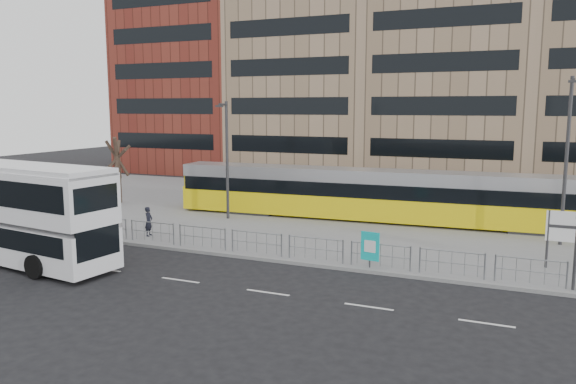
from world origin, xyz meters
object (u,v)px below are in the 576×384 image
at_px(tram, 384,195).
at_px(bare_tree, 116,135).
at_px(double_decker_bus, 12,209).
at_px(station_sign, 574,230).
at_px(ad_panel, 370,247).
at_px(lamp_post_west, 227,155).
at_px(lamp_post_east, 567,155).
at_px(traffic_light_west, 115,200).
at_px(pedestrian, 149,221).

xyz_separation_m(tram, bare_tree, (-19.41, -1.08, 3.36)).
relative_size(double_decker_bus, station_sign, 4.58).
bearing_deg(tram, ad_panel, -82.60).
xyz_separation_m(lamp_post_west, lamp_post_east, (18.96, 0.62, 0.58)).
height_order(ad_panel, lamp_post_east, lamp_post_east).
height_order(double_decker_bus, tram, double_decker_bus).
bearing_deg(bare_tree, lamp_post_east, -2.80).
relative_size(tram, ad_panel, 16.90).
bearing_deg(traffic_light_west, station_sign, -14.18).
height_order(double_decker_bus, lamp_post_west, lamp_post_west).
xyz_separation_m(tram, lamp_post_east, (9.76, -2.51, 3.02)).
xyz_separation_m(tram, lamp_post_west, (-9.20, -3.13, 2.44)).
bearing_deg(lamp_post_west, ad_panel, -32.89).
distance_m(tram, ad_panel, 10.48).
bearing_deg(station_sign, ad_panel, -159.49).
bearing_deg(lamp_post_west, lamp_post_east, 1.87).
bearing_deg(lamp_post_west, pedestrian, -105.01).
bearing_deg(traffic_light_west, double_decker_bus, -122.69).
bearing_deg(tram, pedestrian, -142.99).
relative_size(ad_panel, bare_tree, 0.22).
relative_size(ad_panel, pedestrian, 0.99).
distance_m(lamp_post_east, bare_tree, 29.21).
bearing_deg(lamp_post_east, station_sign, -87.54).
relative_size(tram, lamp_post_east, 3.17).
distance_m(traffic_light_west, bare_tree, 11.33).
height_order(pedestrian, lamp_post_east, lamp_post_east).
relative_size(station_sign, traffic_light_west, 0.82).
height_order(tram, lamp_post_west, lamp_post_west).
relative_size(lamp_post_west, bare_tree, 1.01).
bearing_deg(ad_panel, traffic_light_west, -174.87).
height_order(double_decker_bus, lamp_post_east, lamp_post_east).
height_order(double_decker_bus, traffic_light_west, double_decker_bus).
xyz_separation_m(ad_panel, pedestrian, (-12.66, 1.26, -0.13)).
relative_size(traffic_light_west, lamp_post_east, 0.37).
bearing_deg(lamp_post_east, traffic_light_west, -162.40).
xyz_separation_m(ad_panel, lamp_post_east, (7.88, 7.78, 3.67)).
bearing_deg(lamp_post_east, lamp_post_west, -178.13).
relative_size(double_decker_bus, traffic_light_west, 3.75).
bearing_deg(traffic_light_west, tram, 17.33).
bearing_deg(station_sign, lamp_post_east, 92.37).
distance_m(station_sign, traffic_light_west, 22.61).
height_order(station_sign, traffic_light_west, traffic_light_west).
height_order(double_decker_bus, station_sign, double_decker_bus).
height_order(ad_panel, pedestrian, pedestrian).
distance_m(tram, bare_tree, 19.73).
height_order(traffic_light_west, bare_tree, bare_tree).
relative_size(station_sign, lamp_post_east, 0.30).
xyz_separation_m(double_decker_bus, traffic_light_west, (1.25, 5.60, -0.34)).
distance_m(pedestrian, lamp_post_east, 21.89).
bearing_deg(lamp_post_west, bare_tree, 168.68).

